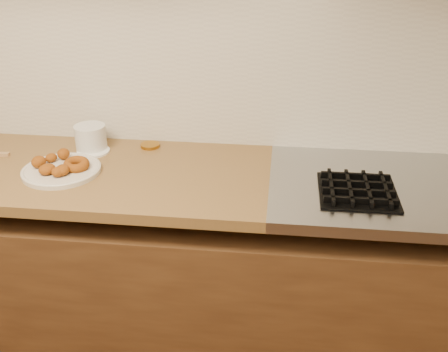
# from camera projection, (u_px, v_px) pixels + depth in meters

# --- Properties ---
(wall_back) EXTENTS (4.00, 0.02, 2.70)m
(wall_back) POSITION_uv_depth(u_px,v_px,m) (147.00, 30.00, 2.00)
(wall_back) COLOR tan
(wall_back) RESTS_ON ground
(base_cabinet) EXTENTS (3.60, 0.60, 0.77)m
(base_cabinet) POSITION_uv_depth(u_px,v_px,m) (144.00, 282.00, 2.16)
(base_cabinet) COLOR brown
(base_cabinet) RESTS_ON floor
(backsplash) EXTENTS (3.60, 0.02, 0.60)m
(backsplash) POSITION_uv_depth(u_px,v_px,m) (148.00, 69.00, 2.06)
(backsplash) COLOR beige
(backsplash) RESTS_ON wall_back
(donut_plate) EXTENTS (0.28, 0.28, 0.02)m
(donut_plate) POSITION_uv_depth(u_px,v_px,m) (62.00, 170.00, 1.91)
(donut_plate) COLOR beige
(donut_plate) RESTS_ON butcher_block
(ring_donut) EXTENTS (0.13, 0.13, 0.04)m
(ring_donut) POSITION_uv_depth(u_px,v_px,m) (76.00, 164.00, 1.90)
(ring_donut) COLOR #803907
(ring_donut) RESTS_ON donut_plate
(fried_dough_chunks) EXTENTS (0.17, 0.20, 0.04)m
(fried_dough_chunks) POSITION_uv_depth(u_px,v_px,m) (53.00, 164.00, 1.89)
(fried_dough_chunks) COLOR #803907
(fried_dough_chunks) RESTS_ON donut_plate
(plastic_tub) EXTENTS (0.16, 0.16, 0.10)m
(plastic_tub) POSITION_uv_depth(u_px,v_px,m) (91.00, 138.00, 2.08)
(plastic_tub) COLOR silver
(plastic_tub) RESTS_ON butcher_block
(tub_lid) EXTENTS (0.16, 0.16, 0.01)m
(tub_lid) POSITION_uv_depth(u_px,v_px,m) (93.00, 151.00, 2.08)
(tub_lid) COLOR white
(tub_lid) RESTS_ON butcher_block
(brass_jar_lid) EXTENTS (0.09, 0.09, 0.01)m
(brass_jar_lid) POSITION_uv_depth(u_px,v_px,m) (150.00, 145.00, 2.12)
(brass_jar_lid) COLOR #A67221
(brass_jar_lid) RESTS_ON butcher_block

